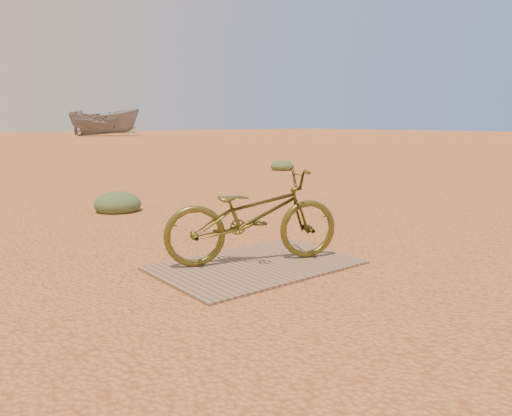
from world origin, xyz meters
TOP-DOWN VIEW (x-y plane):
  - ground at (0.00, 0.00)m, footprint 120.00×120.00m
  - plywood_board at (-0.27, -0.21)m, footprint 1.64×1.07m
  - bicycle at (-0.24, -0.13)m, footprint 1.60×1.04m
  - boat_mid_right at (13.78, 38.36)m, footprint 6.13×5.17m
  - boat_far_right at (19.67, 47.97)m, footprint 5.58×6.54m
  - kale_a at (-0.11, 3.03)m, footprint 0.63×0.63m
  - kale_b at (5.52, 6.04)m, footprint 0.58×0.58m

SIDE VIEW (x-z plane):
  - ground at x=0.00m, z-range 0.00..0.00m
  - kale_a at x=-0.11m, z-range -0.17..0.17m
  - kale_b at x=5.52m, z-range -0.16..0.16m
  - plywood_board at x=-0.27m, z-range 0.00..0.02m
  - bicycle at x=-0.24m, z-range 0.02..0.82m
  - boat_far_right at x=19.67m, z-range 0.00..1.15m
  - boat_mid_right at x=13.78m, z-range 0.00..2.29m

